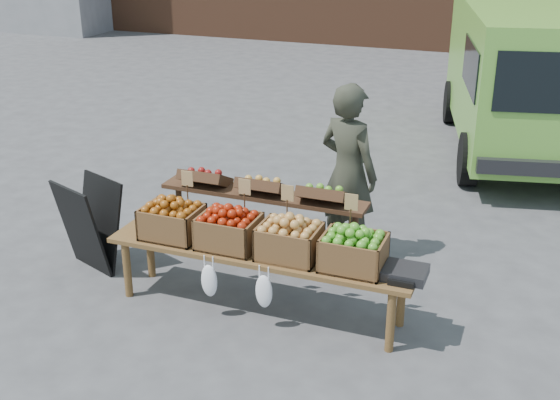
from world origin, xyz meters
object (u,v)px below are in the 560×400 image
at_px(vendor, 348,173).
at_px(crate_golden_apples, 172,222).
at_px(delivery_van, 531,81).
at_px(back_table, 263,220).
at_px(display_bench, 259,281).
at_px(crate_red_apples, 289,242).
at_px(chalkboard_sign, 90,225).
at_px(weighing_scale, 405,273).
at_px(crate_russet_pears, 229,232).
at_px(crate_green_apples, 353,252).

height_order(vendor, crate_golden_apples, vendor).
xyz_separation_m(delivery_van, crate_golden_apples, (-2.70, -5.40, -0.33)).
xyz_separation_m(back_table, display_bench, (0.26, -0.72, -0.24)).
relative_size(vendor, crate_red_apples, 3.56).
bearing_deg(chalkboard_sign, weighing_scale, 18.36).
relative_size(vendor, chalkboard_sign, 1.96).
distance_m(delivery_van, crate_russet_pears, 5.82).
relative_size(delivery_van, crate_golden_apples, 9.31).
distance_m(crate_red_apples, weighing_scale, 0.98).
bearing_deg(crate_russet_pears, crate_red_apples, 0.00).
xyz_separation_m(crate_green_apples, weighing_scale, (0.43, 0.00, -0.10)).
bearing_deg(crate_red_apples, weighing_scale, 0.00).
relative_size(vendor, crate_russet_pears, 3.56).
bearing_deg(delivery_van, crate_green_apples, -113.43).
height_order(crate_russet_pears, crate_green_apples, same).
height_order(back_table, weighing_scale, back_table).
height_order(chalkboard_sign, crate_red_apples, chalkboard_sign).
relative_size(chalkboard_sign, crate_green_apples, 1.82).
distance_m(back_table, weighing_scale, 1.67).
height_order(display_bench, crate_green_apples, crate_green_apples).
bearing_deg(display_bench, back_table, 109.72).
bearing_deg(crate_russet_pears, chalkboard_sign, 174.42).
distance_m(crate_russet_pears, weighing_scale, 1.53).
bearing_deg(chalkboard_sign, crate_red_apples, 17.06).
bearing_deg(vendor, crate_golden_apples, 68.58).
height_order(display_bench, crate_red_apples, crate_red_apples).
relative_size(back_table, crate_red_apples, 4.20).
relative_size(vendor, back_table, 0.85).
relative_size(back_table, crate_golden_apples, 4.20).
bearing_deg(delivery_van, crate_russet_pears, -124.14).
bearing_deg(crate_russet_pears, crate_golden_apples, 180.00).
xyz_separation_m(back_table, crate_russet_pears, (-0.02, -0.72, 0.19)).
bearing_deg(crate_golden_apples, crate_red_apples, 0.00).
bearing_deg(crate_golden_apples, back_table, 51.78).
bearing_deg(crate_golden_apples, delivery_van, 63.45).
relative_size(chalkboard_sign, crate_red_apples, 1.82).
relative_size(chalkboard_sign, display_bench, 0.34).
height_order(chalkboard_sign, crate_russet_pears, chalkboard_sign).
distance_m(delivery_van, vendor, 4.37).
xyz_separation_m(crate_golden_apples, weighing_scale, (2.08, 0.00, -0.10)).
height_order(chalkboard_sign, crate_green_apples, chalkboard_sign).
bearing_deg(crate_green_apples, crate_red_apples, 180.00).
xyz_separation_m(vendor, display_bench, (-0.40, -1.29, -0.60)).
distance_m(vendor, crate_green_apples, 1.37).
distance_m(display_bench, crate_golden_apples, 0.93).
height_order(delivery_van, back_table, delivery_van).
xyz_separation_m(vendor, weighing_scale, (0.85, -1.29, -0.28)).
bearing_deg(crate_green_apples, crate_golden_apples, 180.00).
bearing_deg(crate_russet_pears, back_table, 88.65).
bearing_deg(chalkboard_sign, crate_green_apples, 17.91).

